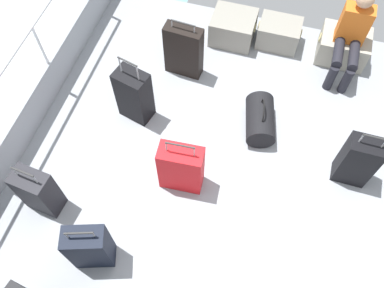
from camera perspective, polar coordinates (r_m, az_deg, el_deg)
ground_plane at (r=4.46m, az=3.00°, el=-5.28°), size 4.40×5.20×0.06m
gunwale_port at (r=4.89m, az=-22.24°, el=2.87°), size 0.06×5.20×0.45m
railing_port at (r=4.48m, az=-24.59°, el=6.71°), size 0.04×4.20×1.02m
cargo_crate_0 at (r=5.55m, az=5.79°, el=15.95°), size 0.59×0.49×0.37m
cargo_crate_1 at (r=5.59m, az=12.09°, el=14.95°), size 0.56×0.40×0.34m
cargo_crate_2 at (r=5.63m, az=20.44°, el=12.72°), size 0.64×0.48×0.37m
passenger_seated at (r=5.25m, az=21.50°, el=14.06°), size 0.34×0.66×1.07m
suitcase_0 at (r=3.95m, az=-14.18°, el=-13.89°), size 0.42×0.32×0.76m
suitcase_2 at (r=4.32m, az=-20.79°, el=-6.23°), size 0.39×0.26×0.75m
suitcase_3 at (r=4.63m, az=-8.12°, el=6.80°), size 0.41×0.33×0.92m
suitcase_5 at (r=4.13m, az=-1.53°, el=-3.38°), size 0.46×0.25×0.80m
suitcase_6 at (r=5.01m, az=-1.18°, el=12.94°), size 0.46×0.21×0.81m
suitcase_7 at (r=4.49m, az=22.23°, el=-2.18°), size 0.35×0.23×0.82m
duffel_bag at (r=4.68m, az=9.54°, el=3.41°), size 0.44×0.63×0.47m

